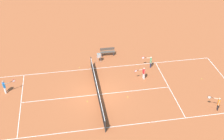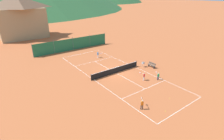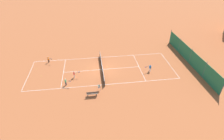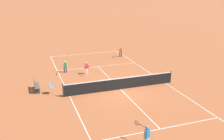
{
  "view_description": "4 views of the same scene",
  "coord_description": "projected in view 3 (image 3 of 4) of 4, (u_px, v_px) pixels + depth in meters",
  "views": [
    {
      "loc": [
        -21.04,
        2.36,
        16.55
      ],
      "look_at": [
        1.99,
        -1.62,
        1.06
      ],
      "focal_mm": 50.0,
      "sensor_mm": 36.0,
      "label": 1
    },
    {
      "loc": [
        -15.69,
        -20.01,
        11.75
      ],
      "look_at": [
        -1.64,
        -1.2,
        1.36
      ],
      "focal_mm": 28.0,
      "sensor_mm": 36.0,
      "label": 2
    },
    {
      "loc": [
        24.42,
        -1.59,
        16.47
      ],
      "look_at": [
        1.57,
        1.48,
        0.81
      ],
      "focal_mm": 28.0,
      "sensor_mm": 36.0,
      "label": 3
    },
    {
      "loc": [
        7.06,
        18.07,
        7.98
      ],
      "look_at": [
        0.12,
        -1.7,
        1.11
      ],
      "focal_mm": 42.0,
      "sensor_mm": 36.0,
      "label": 4
    }
  ],
  "objects": [
    {
      "name": "player_far_baseline",
      "position": [
        74.0,
        74.0,
        27.21
      ],
      "size": [
        0.39,
        1.03,
        1.18
      ],
      "color": "white",
      "rests_on": "ground"
    },
    {
      "name": "tennis_ball_mid_court",
      "position": [
        87.0,
        68.0,
        29.82
      ],
      "size": [
        0.07,
        0.07,
        0.07
      ],
      "primitive_type": "sphere",
      "color": "#CCE033",
      "rests_on": "ground"
    },
    {
      "name": "tennis_ball_by_net_right",
      "position": [
        166.0,
        64.0,
        30.71
      ],
      "size": [
        0.07,
        0.07,
        0.07
      ],
      "primitive_type": "sphere",
      "color": "#CCE033",
      "rests_on": "ground"
    },
    {
      "name": "player_far_service",
      "position": [
        150.0,
        68.0,
        28.57
      ],
      "size": [
        0.48,
        1.1,
        1.3
      ],
      "color": "white",
      "rests_on": "ground"
    },
    {
      "name": "player_near_baseline",
      "position": [
        48.0,
        59.0,
        30.96
      ],
      "size": [
        0.76,
        0.87,
        1.19
      ],
      "color": "black",
      "rests_on": "ground"
    },
    {
      "name": "tennis_ball_far_corner",
      "position": [
        112.0,
        85.0,
        25.9
      ],
      "size": [
        0.07,
        0.07,
        0.07
      ],
      "primitive_type": "sphere",
      "color": "#CCE033",
      "rests_on": "ground"
    },
    {
      "name": "courtside_bench",
      "position": [
        92.0,
        94.0,
        23.79
      ],
      "size": [
        0.36,
        1.5,
        0.84
      ],
      "color": "#51473D",
      "rests_on": "ground"
    },
    {
      "name": "tennis_ball_near_corner",
      "position": [
        41.0,
        76.0,
        27.82
      ],
      "size": [
        0.07,
        0.07,
        0.07
      ],
      "primitive_type": "sphere",
      "color": "#CCE033",
      "rests_on": "ground"
    },
    {
      "name": "windscreen_fence_far",
      "position": [
        190.0,
        57.0,
        30.42
      ],
      "size": [
        17.28,
        0.08,
        2.9
      ],
      "color": "#236B42",
      "rests_on": "ground"
    },
    {
      "name": "tennis_net",
      "position": [
        102.0,
        67.0,
        29.17
      ],
      "size": [
        9.18,
        0.08,
        1.06
      ],
      "color": "#2D2D2D",
      "rests_on": "ground"
    },
    {
      "name": "court_line_markings",
      "position": [
        102.0,
        69.0,
        29.45
      ],
      "size": [
        8.25,
        23.85,
        0.01
      ],
      "color": "white",
      "rests_on": "ground"
    },
    {
      "name": "tennis_ball_alley_right",
      "position": [
        159.0,
        61.0,
        31.55
      ],
      "size": [
        0.07,
        0.07,
        0.07
      ],
      "primitive_type": "sphere",
      "color": "#CCE033",
      "rests_on": "ground"
    },
    {
      "name": "ground_plane",
      "position": [
        102.0,
        69.0,
        29.45
      ],
      "size": [
        600.0,
        600.0,
        0.0
      ],
      "primitive_type": "plane",
      "color": "#A8542D"
    },
    {
      "name": "tennis_ball_alley_left",
      "position": [
        36.0,
        68.0,
        29.69
      ],
      "size": [
        0.07,
        0.07,
        0.07
      ],
      "primitive_type": "sphere",
      "color": "#CCE033",
      "rests_on": "ground"
    },
    {
      "name": "tennis_ball_service_box",
      "position": [
        107.0,
        66.0,
        30.18
      ],
      "size": [
        0.07,
        0.07,
        0.07
      ],
      "primitive_type": "sphere",
      "color": "#CCE033",
      "rests_on": "ground"
    },
    {
      "name": "ball_hopper",
      "position": [
        99.0,
        87.0,
        24.63
      ],
      "size": [
        0.36,
        0.36,
        0.89
      ],
      "color": "#B7B7BC",
      "rests_on": "ground"
    },
    {
      "name": "player_near_service",
      "position": [
        66.0,
        81.0,
        25.62
      ],
      "size": [
        0.58,
        0.94,
        1.16
      ],
      "color": "#23284C",
      "rests_on": "ground"
    }
  ]
}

